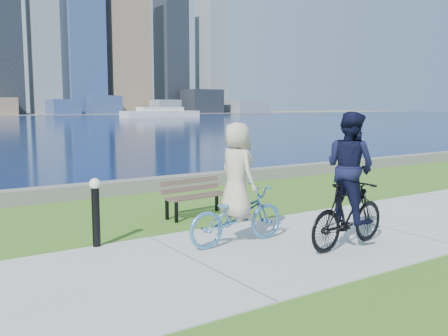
% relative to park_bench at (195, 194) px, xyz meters
% --- Properties ---
extents(ground, '(320.00, 320.00, 0.00)m').
position_rel_park_bench_xyz_m(ground, '(2.41, -2.84, -0.47)').
color(ground, '#37651A').
rests_on(ground, ground).
extents(concrete_path, '(80.00, 3.50, 0.02)m').
position_rel_park_bench_xyz_m(concrete_path, '(2.41, -2.84, -0.46)').
color(concrete_path, '#ABAAA5').
rests_on(concrete_path, ground).
extents(seawall, '(90.00, 0.50, 0.35)m').
position_rel_park_bench_xyz_m(seawall, '(2.41, 3.36, -0.30)').
color(seawall, slate).
rests_on(seawall, ground).
extents(ferry_far, '(14.95, 4.27, 2.03)m').
position_rel_park_bench_xyz_m(ferry_far, '(38.05, 77.45, 0.37)').
color(ferry_far, silver).
rests_on(ferry_far, ground).
extents(park_bench, '(1.54, 0.67, 0.77)m').
position_rel_park_bench_xyz_m(park_bench, '(0.00, 0.00, 0.00)').
color(park_bench, black).
rests_on(park_bench, ground).
extents(bollard_lamp, '(0.19, 0.19, 1.15)m').
position_rel_park_bench_xyz_m(bollard_lamp, '(-2.55, -1.13, 0.19)').
color(bollard_lamp, black).
rests_on(bollard_lamp, ground).
extents(cyclist_woman, '(0.65, 1.84, 2.03)m').
position_rel_park_bench_xyz_m(cyclist_woman, '(-0.54, -2.28, 0.30)').
color(cyclist_woman, '#4F8BC0').
rests_on(cyclist_woman, ground).
extents(cyclist_man, '(0.74, 1.84, 2.20)m').
position_rel_park_bench_xyz_m(cyclist_man, '(0.84, -3.46, 0.47)').
color(cyclist_man, black).
rests_on(cyclist_man, ground).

